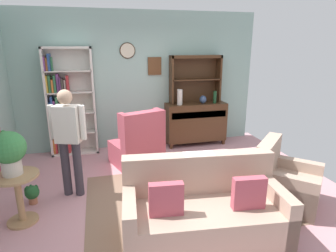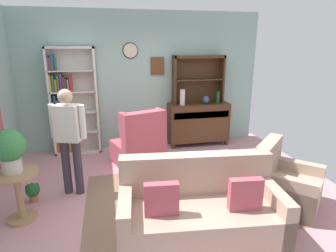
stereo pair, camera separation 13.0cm
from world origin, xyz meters
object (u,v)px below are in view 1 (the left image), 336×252
vase_round (203,100)px  person_reading (69,136)px  wingback_chair (138,146)px  armchair_floral (285,183)px  potted_plant_small (32,193)px  bottle_wine (215,97)px  bookshelf (67,105)px  couch_floral (203,211)px  sideboard (196,122)px  vase_tall (180,97)px  sideboard_hutch (195,73)px  potted_plant_large (9,150)px  plant_stand (19,193)px

vase_round → person_reading: 3.06m
wingback_chair → person_reading: size_ratio=0.67×
armchair_floral → potted_plant_small: 3.51m
armchair_floral → potted_plant_small: size_ratio=4.08×
bottle_wine → potted_plant_small: 3.91m
bookshelf → bottle_wine: bookshelf is taller
couch_floral → person_reading: person_reading is taller
sideboard → vase_tall: (-0.39, -0.08, 0.57)m
sideboard → vase_round: vase_round is taller
sideboard → wingback_chair: 1.65m
vase_tall → sideboard_hutch: bearing=25.9°
vase_tall → potted_plant_small: size_ratio=1.23×
potted_plant_small → couch_floral: bearing=-30.5°
vase_tall → potted_plant_large: size_ratio=0.61×
vase_round → plant_stand: (-3.19, -2.15, -0.61)m
bookshelf → person_reading: bearing=-84.7°
sideboard_hutch → armchair_floral: sideboard_hutch is taller
potted_plant_large → potted_plant_small: (0.08, 0.41, -0.80)m
bookshelf → armchair_floral: bookshelf is taller
vase_tall → potted_plant_small: 3.27m
wingback_chair → person_reading: (-1.08, -0.78, 0.52)m
sideboard_hutch → vase_round: size_ratio=6.47×
couch_floral → plant_stand: couch_floral is taller
bookshelf → vase_round: bookshelf is taller
sideboard → potted_plant_small: (-3.02, -1.78, -0.35)m
sideboard → person_reading: (-2.48, -1.66, 0.40)m
bookshelf → potted_plant_large: (-0.46, -2.27, -0.05)m
bottle_wine → armchair_floral: bearing=-90.0°
potted_plant_large → potted_plant_small: size_ratio=2.02×
sideboard → wingback_chair: size_ratio=1.24×
bottle_wine → person_reading: bearing=-151.3°
vase_round → wingback_chair: (-1.53, -0.81, -0.62)m
wingback_chair → sideboard_hutch: bearing=35.3°
couch_floral → person_reading: bearing=138.5°
vase_round → couch_floral: size_ratio=0.09×
vase_round → person_reading: person_reading is taller
potted_plant_large → couch_floral: bearing=-20.7°
bottle_wine → potted_plant_large: bottle_wine is taller
vase_round → armchair_floral: size_ratio=0.16×
bookshelf → wingback_chair: (1.24, -0.96, -0.62)m
sideboard → wingback_chair: bearing=-147.8°
potted_plant_small → vase_tall: bearing=32.9°
bookshelf → vase_round: 2.77m
bottle_wine → wingback_chair: 2.06m
bottle_wine → plant_stand: (-3.45, -2.13, -0.65)m
vase_tall → plant_stand: (-2.67, -2.14, -0.69)m
sideboard → potted_plant_large: (-3.10, -2.19, 0.45)m
vase_tall → armchair_floral: size_ratio=0.30×
sideboard_hutch → vase_tall: bearing=-154.1°
couch_floral → person_reading: 2.10m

